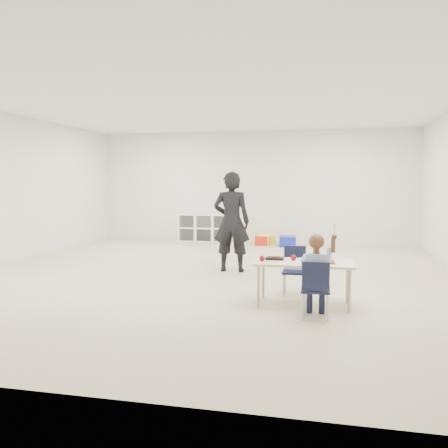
% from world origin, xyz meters
% --- Properties ---
extents(room, '(9.00, 9.02, 2.80)m').
position_xyz_m(room, '(0.00, 0.00, 1.40)').
color(room, '#C1B494').
rests_on(room, ground).
extents(table, '(1.19, 0.60, 0.54)m').
position_xyz_m(table, '(1.61, -1.64, 0.27)').
color(table, beige).
rests_on(table, ground).
extents(chair_near, '(0.32, 0.30, 0.65)m').
position_xyz_m(chair_near, '(1.77, -2.15, 0.32)').
color(chair_near, black).
rests_on(chair_near, ground).
extents(chair_far, '(0.32, 0.30, 0.65)m').
position_xyz_m(chair_far, '(1.46, -1.13, 0.32)').
color(chair_far, black).
rests_on(chair_far, ground).
extents(child, '(0.44, 0.44, 1.02)m').
position_xyz_m(child, '(1.77, -2.15, 0.51)').
color(child, '#BCD4FF').
rests_on(child, chair_near).
extents(lunch_tray_near, '(0.22, 0.16, 0.03)m').
position_xyz_m(lunch_tray_near, '(1.70, -1.59, 0.55)').
color(lunch_tray_near, black).
rests_on(lunch_tray_near, table).
extents(lunch_tray_far, '(0.22, 0.16, 0.03)m').
position_xyz_m(lunch_tray_far, '(1.25, -1.55, 0.55)').
color(lunch_tray_far, black).
rests_on(lunch_tray_far, table).
extents(milk_carton, '(0.07, 0.07, 0.10)m').
position_xyz_m(milk_carton, '(1.64, -1.75, 0.59)').
color(milk_carton, white).
rests_on(milk_carton, table).
extents(bread_roll, '(0.09, 0.09, 0.07)m').
position_xyz_m(bread_roll, '(1.93, -1.71, 0.57)').
color(bread_roll, tan).
rests_on(bread_roll, table).
extents(apple_near, '(0.07, 0.07, 0.07)m').
position_xyz_m(apple_near, '(1.48, -1.58, 0.58)').
color(apple_near, maroon).
rests_on(apple_near, table).
extents(apple_far, '(0.07, 0.07, 0.07)m').
position_xyz_m(apple_far, '(1.11, -1.73, 0.58)').
color(apple_far, maroon).
rests_on(apple_far, table).
extents(cubby_shelf, '(1.40, 0.40, 0.70)m').
position_xyz_m(cubby_shelf, '(-1.20, 4.28, 0.35)').
color(cubby_shelf, white).
rests_on(cubby_shelf, ground).
extents(adult, '(0.63, 0.43, 1.69)m').
position_xyz_m(adult, '(0.29, 0.36, 0.84)').
color(adult, black).
rests_on(adult, ground).
extents(bin_red, '(0.41, 0.50, 0.22)m').
position_xyz_m(bin_red, '(0.33, 3.92, 0.11)').
color(bin_red, red).
rests_on(bin_red, ground).
extents(bin_yellow, '(0.47, 0.55, 0.23)m').
position_xyz_m(bin_yellow, '(0.38, 3.97, 0.12)').
color(bin_yellow, '#FFFC1A').
rests_on(bin_yellow, ground).
extents(bin_blue, '(0.43, 0.53, 0.24)m').
position_xyz_m(bin_blue, '(0.94, 3.79, 0.12)').
color(bin_blue, '#1620A7').
rests_on(bin_blue, ground).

